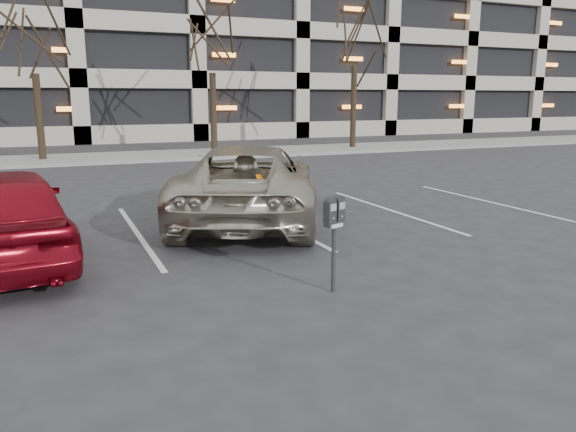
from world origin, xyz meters
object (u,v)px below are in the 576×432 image
(tree_b, at_px, (30,17))
(tree_d, at_px, (356,12))
(parking_meter, at_px, (334,221))
(car_red, at_px, (2,215))
(suv_silver, at_px, (248,183))
(tree_c, at_px, (211,21))

(tree_b, relative_size, tree_d, 0.85)
(parking_meter, bearing_deg, car_red, 121.09)
(suv_silver, relative_size, car_red, 1.39)
(tree_d, height_order, car_red, tree_d)
(parking_meter, bearing_deg, tree_b, 80.07)
(suv_silver, bearing_deg, tree_b, -50.25)
(tree_b, bearing_deg, tree_c, 0.00)
(tree_c, relative_size, parking_meter, 6.28)
(tree_b, bearing_deg, parking_meter, -79.04)
(parking_meter, bearing_deg, tree_c, 58.02)
(suv_silver, xyz_separation_m, car_red, (-4.42, -1.39, -0.02))
(tree_d, height_order, suv_silver, tree_d)
(tree_c, bearing_deg, suv_silver, -103.04)
(tree_d, xyz_separation_m, parking_meter, (-10.52, -17.97, -5.46))
(tree_b, xyz_separation_m, car_red, (-0.54, -14.83, -4.69))
(tree_c, bearing_deg, tree_d, 0.00)
(tree_c, height_order, suv_silver, tree_c)
(parking_meter, height_order, car_red, car_red)
(car_red, bearing_deg, parking_meter, 135.75)
(tree_d, xyz_separation_m, suv_silver, (-10.11, -13.44, -5.63))
(tree_c, distance_m, car_red, 17.34)
(tree_b, height_order, tree_c, tree_c)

